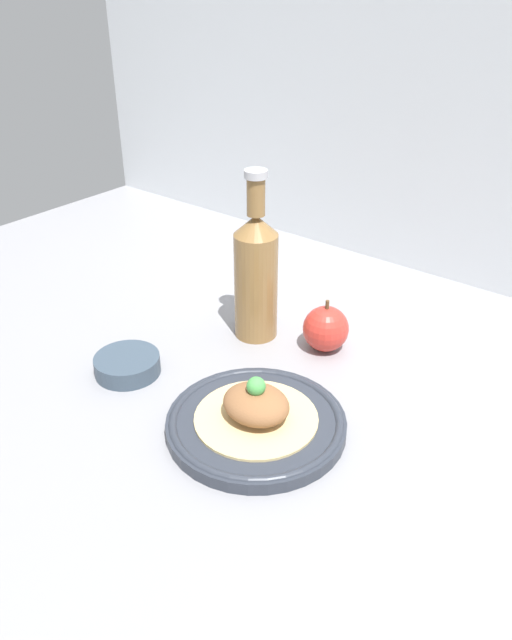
{
  "coord_description": "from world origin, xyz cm",
  "views": [
    {
      "loc": [
        47.85,
        -61.61,
        56.58
      ],
      "look_at": [
        -1.76,
        1.09,
        10.13
      ],
      "focal_mm": 35.0,
      "sensor_mm": 36.0,
      "label": 1
    }
  ],
  "objects": [
    {
      "name": "dipping_bowl",
      "position": [
        -18.17,
        -10.69,
        1.46
      ],
      "size": [
        10.27,
        10.27,
        2.92
      ],
      "color": "#384756",
      "rests_on": "ground_plane"
    },
    {
      "name": "wall_backsplash",
      "position": [
        0.0,
        53.5,
        40.0
      ],
      "size": [
        180.0,
        3.0,
        80.0
      ],
      "color": "silver",
      "rests_on": "ground_plane"
    },
    {
      "name": "cider_bottle",
      "position": [
        -9.71,
        11.12,
        11.68
      ],
      "size": [
        7.29,
        7.29,
        28.94
      ],
      "color": "olive",
      "rests_on": "ground_plane"
    },
    {
      "name": "apple",
      "position": [
        2.28,
        14.51,
        3.82
      ],
      "size": [
        7.62,
        7.62,
        9.08
      ],
      "color": "red",
      "rests_on": "ground_plane"
    },
    {
      "name": "ground_plane",
      "position": [
        0.0,
        0.0,
        -2.0
      ],
      "size": [
        180.0,
        110.0,
        4.0
      ],
      "primitive_type": "cube",
      "color": "gray"
    },
    {
      "name": "plated_food",
      "position": [
        6.19,
        -8.93,
        3.92
      ],
      "size": [
        17.1,
        17.1,
        6.87
      ],
      "color": "#D6BC7F",
      "rests_on": "plate"
    },
    {
      "name": "plate",
      "position": [
        6.19,
        -8.93,
        1.15
      ],
      "size": [
        24.92,
        24.92,
        2.17
      ],
      "color": "#2D333D",
      "rests_on": "ground_plane"
    }
  ]
}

